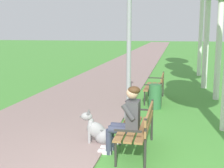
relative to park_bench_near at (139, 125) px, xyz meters
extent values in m
cube|color=gray|center=(-2.35, 22.92, -0.49)|extent=(3.44, 60.00, 0.04)
cube|color=olive|center=(-0.27, 0.00, -0.06)|extent=(0.14, 1.50, 0.04)
cube|color=olive|center=(-0.10, 0.00, -0.06)|extent=(0.14, 1.50, 0.04)
cube|color=olive|center=(0.08, 0.00, -0.06)|extent=(0.14, 1.50, 0.04)
cube|color=olive|center=(0.18, 0.00, 0.08)|extent=(0.04, 1.50, 0.11)
cube|color=olive|center=(0.18, 0.00, 0.26)|extent=(0.04, 1.50, 0.11)
cylinder|color=#2D2B28|center=(-0.30, 0.69, -0.29)|extent=(0.04, 0.04, 0.45)
cylinder|color=#2D2B28|center=(0.18, 0.69, -0.09)|extent=(0.04, 0.04, 0.85)
cube|color=#2D2B28|center=(-0.10, 0.69, 0.12)|extent=(0.45, 0.04, 0.03)
cylinder|color=#2D2B28|center=(-0.30, -0.69, -0.29)|extent=(0.04, 0.04, 0.45)
cylinder|color=#2D2B28|center=(0.18, -0.69, -0.09)|extent=(0.04, 0.04, 0.85)
cube|color=#2D2B28|center=(-0.10, -0.69, 0.12)|extent=(0.45, 0.04, 0.03)
cube|color=olive|center=(-0.24, 4.28, -0.06)|extent=(0.14, 1.50, 0.04)
cube|color=olive|center=(-0.06, 4.28, -0.06)|extent=(0.14, 1.50, 0.04)
cube|color=olive|center=(0.11, 4.28, -0.06)|extent=(0.14, 1.50, 0.04)
cube|color=olive|center=(0.22, 4.28, 0.08)|extent=(0.04, 1.50, 0.11)
cube|color=olive|center=(0.22, 4.28, 0.26)|extent=(0.04, 1.50, 0.11)
cylinder|color=#2D2B28|center=(-0.26, 4.97, -0.29)|extent=(0.04, 0.04, 0.45)
cylinder|color=#2D2B28|center=(0.22, 4.97, -0.09)|extent=(0.04, 0.04, 0.85)
cube|color=#2D2B28|center=(-0.06, 4.97, 0.12)|extent=(0.45, 0.04, 0.03)
cylinder|color=#2D2B28|center=(-0.26, 3.59, -0.29)|extent=(0.04, 0.04, 0.45)
cylinder|color=#2D2B28|center=(0.22, 3.59, -0.09)|extent=(0.04, 0.04, 0.85)
cube|color=#2D2B28|center=(-0.06, 3.59, 0.12)|extent=(0.45, 0.04, 0.03)
cylinder|color=#33384C|center=(-0.31, 0.00, -0.04)|extent=(0.42, 0.14, 0.14)
cylinder|color=#33384C|center=(-0.52, 0.00, -0.28)|extent=(0.11, 0.11, 0.47)
cube|color=silver|center=(-0.60, 0.00, -0.48)|extent=(0.24, 0.09, 0.07)
cylinder|color=#33384C|center=(-0.31, -0.20, -0.04)|extent=(0.42, 0.14, 0.14)
cylinder|color=#33384C|center=(-0.52, -0.20, -0.28)|extent=(0.11, 0.11, 0.47)
cube|color=silver|center=(-0.60, -0.20, -0.48)|extent=(0.24, 0.09, 0.07)
cube|color=#3F3F42|center=(-0.10, -0.10, 0.22)|extent=(0.22, 0.36, 0.52)
cylinder|color=#3F3F42|center=(-0.16, 0.10, 0.32)|extent=(0.25, 0.09, 0.30)
cylinder|color=#3F3F42|center=(-0.16, -0.30, 0.32)|extent=(0.25, 0.09, 0.30)
sphere|color=tan|center=(-0.12, -0.10, 0.62)|extent=(0.21, 0.21, 0.21)
ellipsoid|color=#472D19|center=(-0.09, -0.10, 0.67)|extent=(0.22, 0.23, 0.14)
ellipsoid|color=gray|center=(-0.72, 0.25, -0.35)|extent=(0.39, 0.31, 0.32)
ellipsoid|color=gray|center=(-0.86, 0.24, -0.23)|extent=(0.52, 0.27, 0.48)
ellipsoid|color=#595959|center=(-0.82, 0.24, -0.19)|extent=(0.37, 0.22, 0.27)
cylinder|color=gray|center=(-1.00, 0.28, -0.32)|extent=(0.06, 0.06, 0.38)
cylinder|color=gray|center=(-0.99, 0.16, -0.32)|extent=(0.06, 0.06, 0.38)
cylinder|color=gray|center=(-0.97, 0.23, -0.08)|extent=(0.13, 0.18, 0.19)
ellipsoid|color=gray|center=(-1.05, 0.22, 0.05)|extent=(0.23, 0.16, 0.16)
cone|color=#595959|center=(-1.15, 0.21, 0.04)|extent=(0.11, 0.10, 0.09)
cone|color=#595959|center=(-1.02, 0.27, 0.15)|extent=(0.06, 0.06, 0.09)
cone|color=#595959|center=(-1.01, 0.18, 0.15)|extent=(0.06, 0.06, 0.09)
cylinder|color=gray|center=(-0.52, 0.27, -0.49)|extent=(0.28, 0.07, 0.04)
cylinder|color=gray|center=(-0.50, 1.94, -0.36)|extent=(0.20, 0.20, 0.30)
cylinder|color=gray|center=(-0.50, 1.94, 1.38)|extent=(0.11, 0.11, 3.78)
cylinder|color=silver|center=(1.92, 4.90, 1.25)|extent=(0.19, 0.19, 3.52)
cylinder|color=silver|center=(1.71, 6.88, 1.49)|extent=(0.21, 0.21, 4.01)
cylinder|color=silver|center=(1.74, 10.27, 1.85)|extent=(0.19, 0.19, 4.72)
cylinder|color=#2D6638|center=(0.06, 3.30, -0.16)|extent=(0.36, 0.36, 0.70)
camera|label=1|loc=(0.62, -5.35, 1.70)|focal=49.38mm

